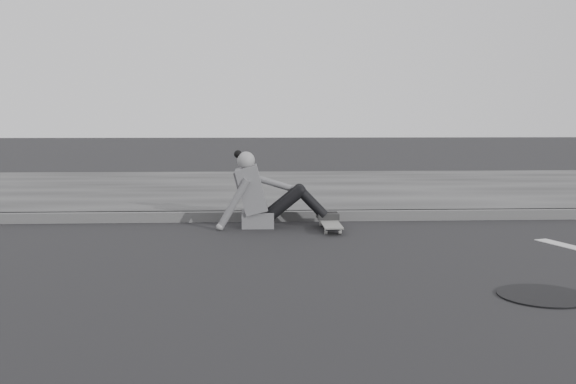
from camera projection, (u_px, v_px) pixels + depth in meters
name	position (u px, v px, depth m)	size (l,w,h in m)	color
ground	(368.00, 270.00, 5.22)	(80.00, 80.00, 0.00)	black
curb	(331.00, 216.00, 7.77)	(24.00, 0.16, 0.12)	#4B4B4B
sidewalk	(310.00, 189.00, 10.77)	(24.00, 6.00, 0.12)	#383838
manhole	(543.00, 296.00, 4.43)	(0.61, 0.61, 0.01)	black
skateboard	(330.00, 224.00, 7.09)	(0.20, 0.78, 0.09)	#979692
seated_woman	(263.00, 196.00, 7.27)	(1.38, 0.46, 0.88)	#565659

